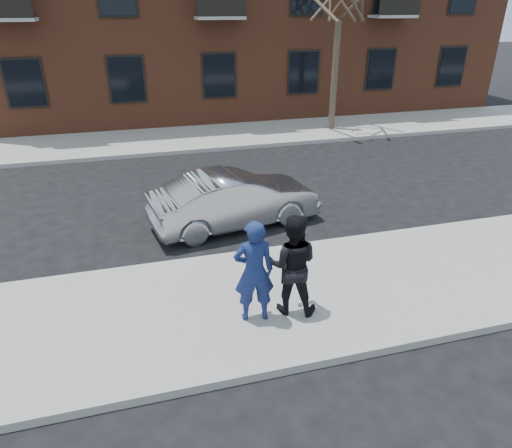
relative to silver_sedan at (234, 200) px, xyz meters
name	(u,v)px	position (x,y,z in m)	size (l,w,h in m)	color
ground	(346,284)	(1.52, -3.20, -0.68)	(100.00, 100.00, 0.00)	black
near_sidewalk	(352,288)	(1.52, -3.45, -0.60)	(50.00, 3.50, 0.15)	gray
near_curb	(317,245)	(1.52, -1.65, -0.60)	(50.00, 0.10, 0.15)	#999691
far_sidewalk	(227,136)	(1.52, 8.05, -0.60)	(50.00, 3.50, 0.15)	gray
far_curb	(237,148)	(1.52, 6.25, -0.60)	(50.00, 0.10, 0.15)	#999691
silver_sedan	(234,200)	(0.00, 0.00, 0.00)	(1.43, 4.11, 1.36)	#999BA3
man_hoodie	(254,272)	(-0.56, -3.91, 0.39)	(0.71, 0.55, 1.83)	navy
man_peacoat	(292,265)	(0.11, -3.85, 0.38)	(1.08, 0.98, 1.82)	black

